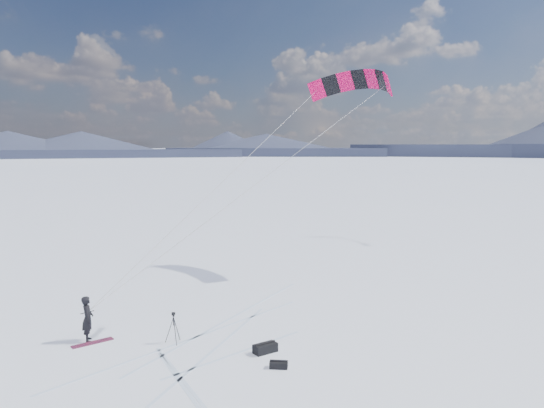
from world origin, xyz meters
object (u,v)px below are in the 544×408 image
snowboard (93,343)px  tripod (174,323)px  gear_bag_b (279,364)px  gear_bag_a (265,348)px  snowkiter (88,341)px

snowboard → tripod: size_ratio=1.32×
gear_bag_b → gear_bag_a: bearing=115.9°
snowboard → tripod: 3.12m
snowboard → gear_bag_a: size_ratio=1.73×
tripod → snowkiter: bearing=119.8°
snowboard → gear_bag_a: bearing=-46.2°
snowkiter → tripod: tripod is taller
snowkiter → gear_bag_b: bearing=-128.1°
snowkiter → tripod: 3.36m
snowboard → gear_bag_b: gear_bag_b is taller
snowboard → tripod: (2.68, -1.42, 0.73)m
gear_bag_a → gear_bag_b: bearing=-105.2°
snowboard → gear_bag_b: size_ratio=2.34×
snowkiter → snowboard: bearing=-155.5°
tripod → gear_bag_b: 4.57m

